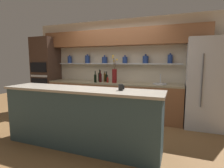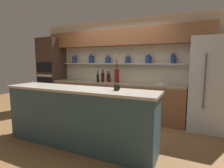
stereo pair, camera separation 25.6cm
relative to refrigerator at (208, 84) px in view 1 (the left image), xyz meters
The scene contains 15 objects.
ground_plane 2.65m from the refrigerator, 150.86° to the right, with size 12.00×12.00×0.00m, color brown.
back_wall_unit 2.25m from the refrigerator, behind, with size 5.20×0.44×2.60m.
back_counter_unit 2.32m from the refrigerator, behind, with size 3.59×0.62×0.92m.
island_counter 2.82m from the refrigerator, 140.76° to the right, with size 2.77×0.61×1.02m.
refrigerator is the anchor object (origin of this frame).
oven_tower 4.42m from the refrigerator, behind, with size 0.68×0.64×2.18m.
flower_vase 2.17m from the refrigerator, behind, with size 0.15×0.16×0.71m.
sink_fixture 1.02m from the refrigerator, behind, with size 0.34×0.34×0.25m.
bottle_sauce_0 2.35m from the refrigerator, behind, with size 0.05×0.05×0.16m.
bottle_wine_1 2.66m from the refrigerator, behind, with size 0.07×0.07×0.30m.
bottle_wine_2 2.56m from the refrigerator, behind, with size 0.07×0.07×0.32m.
bottle_spirit_3 2.50m from the refrigerator, behind, with size 0.06×0.06×0.28m.
bottle_wine_4 2.43m from the refrigerator, behind, with size 0.07×0.07×0.28m.
bottle_wine_5 2.65m from the refrigerator, behind, with size 0.08×0.08×0.33m.
coffee_mug 2.25m from the refrigerator, 130.01° to the right, with size 0.10×0.08×0.10m.
Camera 1 is at (1.52, -3.07, 1.46)m, focal length 28.00 mm.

